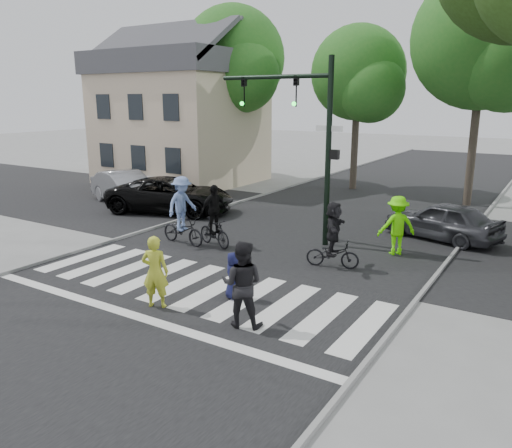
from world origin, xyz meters
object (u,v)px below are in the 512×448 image
(cyclist_left, at_px, (182,215))
(car_grey, at_px, (442,221))
(pedestrian_woman, at_px, (155,272))
(cyclist_mid, at_px, (214,221))
(traffic_signal, at_px, (305,125))
(car_suv, at_px, (171,195))
(pedestrian_child, at_px, (233,276))
(cyclist_right, at_px, (333,239))
(pedestrian_adult, at_px, (242,284))
(car_silver, at_px, (126,188))

(cyclist_left, xyz_separation_m, car_grey, (7.16, 5.14, -0.32))
(cyclist_left, relative_size, car_grey, 0.58)
(car_grey, bearing_deg, pedestrian_woman, -8.61)
(cyclist_left, xyz_separation_m, cyclist_mid, (1.03, 0.35, -0.15))
(traffic_signal, xyz_separation_m, pedestrian_woman, (-0.36, -6.74, -3.05))
(car_suv, relative_size, car_grey, 1.37)
(cyclist_mid, bearing_deg, cyclist_left, -161.41)
(pedestrian_child, height_order, car_suv, car_suv)
(pedestrian_woman, bearing_deg, pedestrian_child, -156.80)
(cyclist_right, distance_m, car_grey, 5.11)
(traffic_signal, height_order, cyclist_mid, traffic_signal)
(pedestrian_child, relative_size, cyclist_left, 0.52)
(pedestrian_woman, distance_m, car_suv, 10.12)
(cyclist_right, bearing_deg, cyclist_left, -175.22)
(pedestrian_adult, distance_m, cyclist_mid, 6.02)
(pedestrian_child, relative_size, cyclist_mid, 0.57)
(pedestrian_child, distance_m, cyclist_left, 5.08)
(cyclist_left, xyz_separation_m, cyclist_right, (5.18, 0.43, -0.13))
(pedestrian_adult, bearing_deg, car_silver, -53.58)
(pedestrian_adult, distance_m, cyclist_left, 6.54)
(cyclist_mid, bearing_deg, pedestrian_adult, -47.64)
(traffic_signal, bearing_deg, pedestrian_child, -80.75)
(cyclist_left, bearing_deg, car_grey, 35.69)
(traffic_signal, bearing_deg, cyclist_mid, -136.66)
(car_silver, height_order, car_grey, car_silver)
(cyclist_mid, height_order, cyclist_right, cyclist_mid)
(pedestrian_adult, relative_size, car_grey, 0.48)
(pedestrian_woman, xyz_separation_m, cyclist_right, (2.32, 4.77, -0.00))
(pedestrian_woman, distance_m, pedestrian_child, 1.85)
(pedestrian_woman, xyz_separation_m, car_grey, (4.30, 9.48, -0.19))
(traffic_signal, xyz_separation_m, car_suv, (-6.81, 1.06, -3.16))
(cyclist_right, bearing_deg, car_silver, 164.58)
(cyclist_left, bearing_deg, cyclist_mid, 18.59)
(pedestrian_adult, bearing_deg, cyclist_left, -58.61)
(car_suv, bearing_deg, pedestrian_woman, -157.79)
(pedestrian_adult, bearing_deg, traffic_signal, -93.67)
(traffic_signal, relative_size, car_suv, 1.12)
(cyclist_right, bearing_deg, car_suv, 160.96)
(traffic_signal, bearing_deg, cyclist_right, -45.14)
(car_suv, xyz_separation_m, car_silver, (-2.88, 0.19, 0.01))
(pedestrian_adult, relative_size, car_silver, 0.41)
(cyclist_mid, bearing_deg, traffic_signal, 43.34)
(cyclist_left, bearing_deg, traffic_signal, 36.80)
(cyclist_right, bearing_deg, pedestrian_adult, -91.08)
(pedestrian_child, relative_size, car_grey, 0.30)
(pedestrian_adult, bearing_deg, pedestrian_child, -68.00)
(pedestrian_child, xyz_separation_m, car_silver, (-10.57, 6.63, 0.17))
(car_suv, bearing_deg, pedestrian_adult, -148.42)
(traffic_signal, height_order, cyclist_right, traffic_signal)
(pedestrian_child, relative_size, pedestrian_adult, 0.62)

